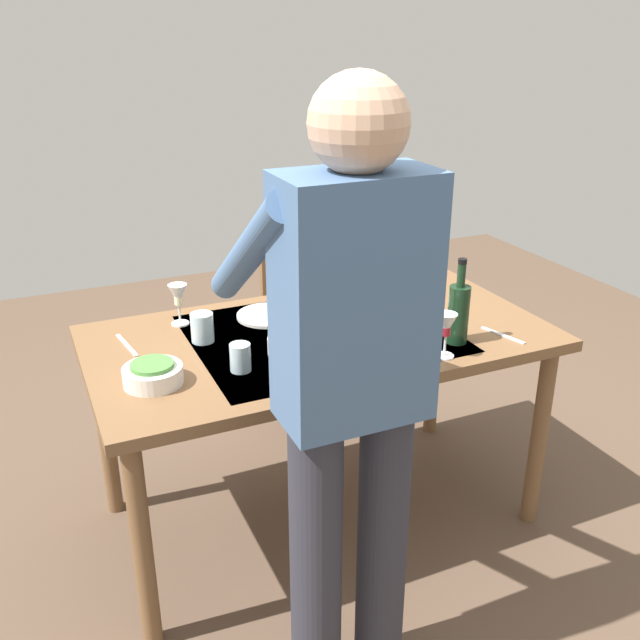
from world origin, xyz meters
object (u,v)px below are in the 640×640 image
(water_cup_near_left, at_px, (406,272))
(side_bowl_bread, at_px, (292,344))
(serving_bowl_pasta, at_px, (358,325))
(wine_glass_right, at_px, (178,297))
(side_bowl_salad, at_px, (153,374))
(chair_near, at_px, (309,306))
(water_cup_near_right, at_px, (430,318))
(water_cup_far_left, at_px, (240,357))
(person_server, at_px, (350,381))
(water_cup_far_right, at_px, (202,328))
(wine_bottle, at_px, (458,312))
(dining_table, at_px, (320,354))
(dinner_plate_near, at_px, (395,300))
(dinner_plate_far, at_px, (268,315))
(wine_glass_left, at_px, (446,327))

(water_cup_near_left, xyz_separation_m, side_bowl_bread, (0.68, 0.43, -0.02))
(serving_bowl_pasta, xyz_separation_m, side_bowl_bread, (0.27, 0.05, 0.00))
(wine_glass_right, bearing_deg, side_bowl_salad, 66.25)
(chair_near, distance_m, water_cup_near_right, 1.00)
(water_cup_near_right, height_order, water_cup_far_left, water_cup_near_right)
(person_server, bearing_deg, water_cup_far_right, -78.17)
(person_server, xyz_separation_m, water_cup_near_right, (-0.58, -0.54, -0.14))
(wine_bottle, xyz_separation_m, water_cup_far_left, (0.74, -0.09, -0.07))
(wine_bottle, relative_size, side_bowl_bread, 1.85)
(side_bowl_bread, bearing_deg, water_cup_near_left, -147.86)
(person_server, xyz_separation_m, side_bowl_bread, (-0.08, -0.58, -0.16))
(water_cup_far_right, bearing_deg, dining_table, 165.51)
(water_cup_far_right, height_order, side_bowl_salad, water_cup_far_right)
(person_server, bearing_deg, wine_bottle, -145.12)
(wine_bottle, height_order, dinner_plate_near, wine_bottle)
(water_cup_far_left, height_order, side_bowl_salad, water_cup_far_left)
(dinner_plate_near, bearing_deg, serving_bowl_pasta, 38.25)
(chair_near, distance_m, dinner_plate_far, 0.77)
(serving_bowl_pasta, height_order, side_bowl_bread, same)
(side_bowl_bread, bearing_deg, water_cup_far_right, -40.80)
(person_server, bearing_deg, water_cup_far_left, -77.58)
(water_cup_near_right, relative_size, side_bowl_salad, 0.59)
(chair_near, bearing_deg, dinner_plate_far, 54.97)
(side_bowl_bread, relative_size, dinner_plate_far, 0.70)
(dining_table, height_order, side_bowl_salad, side_bowl_salad)
(wine_bottle, distance_m, dinner_plate_near, 0.43)
(wine_glass_left, distance_m, dinner_plate_near, 0.51)
(person_server, bearing_deg, serving_bowl_pasta, -118.70)
(chair_near, bearing_deg, dining_table, 69.56)
(water_cup_near_left, bearing_deg, person_server, 53.03)
(side_bowl_salad, bearing_deg, wine_glass_left, 167.45)
(side_bowl_bread, bearing_deg, water_cup_near_right, 175.33)
(dining_table, relative_size, person_server, 0.94)
(wine_bottle, height_order, wine_glass_left, wine_bottle)
(side_bowl_salad, xyz_separation_m, dinner_plate_near, (-1.00, -0.29, -0.03))
(water_cup_near_right, relative_size, water_cup_far_right, 1.06)
(wine_bottle, bearing_deg, water_cup_near_left, -103.47)
(person_server, relative_size, dinner_plate_far, 7.34)
(chair_near, xyz_separation_m, person_server, (0.53, 1.49, 0.43))
(dinner_plate_near, distance_m, dinner_plate_far, 0.51)
(chair_near, relative_size, side_bowl_salad, 5.06)
(side_bowl_salad, bearing_deg, side_bowl_bread, -176.49)
(person_server, xyz_separation_m, water_cup_far_right, (0.17, -0.79, -0.14))
(wine_glass_right, bearing_deg, wine_bottle, 146.94)
(water_cup_far_left, height_order, dinner_plate_near, water_cup_far_left)
(wine_glass_left, xyz_separation_m, water_cup_far_right, (0.68, -0.44, -0.05))
(wine_glass_left, bearing_deg, chair_near, -90.47)
(water_cup_near_right, distance_m, water_cup_far_left, 0.70)
(water_cup_near_right, bearing_deg, side_bowl_salad, -0.77)
(side_bowl_salad, bearing_deg, water_cup_near_left, -158.23)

